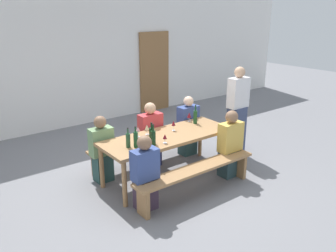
% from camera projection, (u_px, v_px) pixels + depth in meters
% --- Properties ---
extents(ground_plane, '(24.00, 24.00, 0.00)m').
position_uv_depth(ground_plane, '(168.00, 177.00, 5.76)').
color(ground_plane, slate).
extents(back_wall, '(14.00, 0.20, 3.20)m').
position_uv_depth(back_wall, '(74.00, 57.00, 7.95)').
color(back_wall, white).
rests_on(back_wall, ground).
extents(wooden_door, '(0.90, 0.06, 2.10)m').
position_uv_depth(wooden_door, '(155.00, 72.00, 9.26)').
color(wooden_door, olive).
rests_on(wooden_door, ground).
extents(tasting_table, '(2.21, 0.81, 0.75)m').
position_uv_depth(tasting_table, '(168.00, 139.00, 5.55)').
color(tasting_table, '#9E7247').
rests_on(tasting_table, ground).
extents(bench_near, '(2.11, 0.30, 0.45)m').
position_uv_depth(bench_near, '(197.00, 173.00, 5.12)').
color(bench_near, '#9E7247').
rests_on(bench_near, ground).
extents(bench_far, '(2.11, 0.30, 0.45)m').
position_uv_depth(bench_far, '(144.00, 144.00, 6.18)').
color(bench_far, '#9E7247').
rests_on(bench_far, ground).
extents(wine_bottle_0, '(0.07, 0.07, 0.33)m').
position_uv_depth(wine_bottle_0, '(153.00, 138.00, 5.07)').
color(wine_bottle_0, '#143319').
rests_on(wine_bottle_0, tasting_table).
extents(wine_bottle_1, '(0.06, 0.06, 0.32)m').
position_uv_depth(wine_bottle_1, '(136.00, 139.00, 4.99)').
color(wine_bottle_1, '#194723').
rests_on(wine_bottle_1, tasting_table).
extents(wine_bottle_2, '(0.08, 0.08, 0.32)m').
position_uv_depth(wine_bottle_2, '(152.00, 135.00, 5.16)').
color(wine_bottle_2, '#143319').
rests_on(wine_bottle_2, tasting_table).
extents(wine_bottle_3, '(0.07, 0.07, 0.34)m').
position_uv_depth(wine_bottle_3, '(195.00, 117.00, 6.04)').
color(wine_bottle_3, '#194723').
rests_on(wine_bottle_3, tasting_table).
extents(wine_bottle_4, '(0.07, 0.07, 0.30)m').
position_uv_depth(wine_bottle_4, '(128.00, 140.00, 5.00)').
color(wine_bottle_4, '#234C2D').
rests_on(wine_bottle_4, tasting_table).
extents(wine_glass_0, '(0.07, 0.07, 0.16)m').
position_uv_depth(wine_glass_0, '(189.00, 115.00, 6.15)').
color(wine_glass_0, silver).
rests_on(wine_glass_0, tasting_table).
extents(wine_glass_1, '(0.06, 0.06, 0.14)m').
position_uv_depth(wine_glass_1, '(165.00, 137.00, 5.15)').
color(wine_glass_1, silver).
rests_on(wine_glass_1, tasting_table).
extents(wine_glass_2, '(0.07, 0.07, 0.17)m').
position_uv_depth(wine_glass_2, '(173.00, 124.00, 5.68)').
color(wine_glass_2, silver).
rests_on(wine_glass_2, tasting_table).
extents(wine_glass_3, '(0.07, 0.07, 0.17)m').
position_uv_depth(wine_glass_3, '(138.00, 129.00, 5.39)').
color(wine_glass_3, silver).
rests_on(wine_glass_3, tasting_table).
extents(wine_glass_4, '(0.07, 0.07, 0.17)m').
position_uv_depth(wine_glass_4, '(147.00, 128.00, 5.50)').
color(wine_glass_4, silver).
rests_on(wine_glass_4, tasting_table).
extents(seated_guest_near_0, '(0.37, 0.24, 1.09)m').
position_uv_depth(seated_guest_near_0, '(145.00, 175.00, 4.71)').
color(seated_guest_near_0, '#3F2E41').
rests_on(seated_guest_near_0, ground).
extents(seated_guest_near_1, '(0.41, 0.24, 1.13)m').
position_uv_depth(seated_guest_near_1, '(230.00, 146.00, 5.66)').
color(seated_guest_near_1, '#2A4347').
rests_on(seated_guest_near_1, ground).
extents(seated_guest_far_0, '(0.37, 0.24, 1.10)m').
position_uv_depth(seated_guest_far_0, '(102.00, 151.00, 5.50)').
color(seated_guest_far_0, '#274845').
rests_on(seated_guest_far_0, ground).
extents(seated_guest_far_1, '(0.41, 0.24, 1.16)m').
position_uv_depth(seated_guest_far_1, '(151.00, 137.00, 6.03)').
color(seated_guest_far_1, navy).
rests_on(seated_guest_far_1, ground).
extents(seated_guest_far_2, '(0.40, 0.24, 1.14)m').
position_uv_depth(seated_guest_far_2, '(188.00, 127.00, 6.53)').
color(seated_guest_far_2, '#2A4B4A').
rests_on(seated_guest_far_2, ground).
extents(standing_host, '(0.40, 0.24, 1.68)m').
position_uv_depth(standing_host, '(237.00, 113.00, 6.42)').
color(standing_host, '#384466').
rests_on(standing_host, ground).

